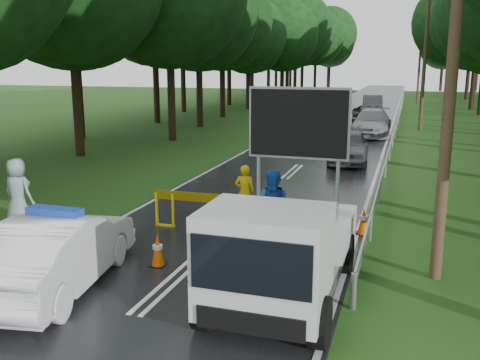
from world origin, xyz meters
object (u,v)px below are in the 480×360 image
at_px(queue_car_fourth, 372,104).
at_px(queue_car_second, 371,123).
at_px(police_sedan, 58,252).
at_px(civilian, 274,208).
at_px(queue_car_first, 348,147).
at_px(officer, 245,193).
at_px(work_truck, 282,249).
at_px(barrier, 198,202).
at_px(queue_car_third, 369,115).

bearing_deg(queue_car_fourth, queue_car_second, -92.36).
distance_m(police_sedan, civilian, 5.17).
height_order(queue_car_first, queue_car_fourth, queue_car_fourth).
relative_size(officer, queue_car_second, 0.29).
bearing_deg(queue_car_second, queue_car_fourth, 94.40).
distance_m(work_truck, barrier, 4.87).
bearing_deg(queue_car_third, police_sedan, -103.09).
relative_size(work_truck, officer, 3.07).
bearing_deg(officer, work_truck, 107.71).
relative_size(barrier, queue_car_third, 0.49).
height_order(queue_car_second, queue_car_fourth, queue_car_second).
height_order(queue_car_first, queue_car_second, queue_car_second).
bearing_deg(queue_car_fourth, barrier, -99.32).
relative_size(police_sedan, queue_car_fourth, 1.01).
bearing_deg(queue_car_fourth, police_sedan, -100.68).
xyz_separation_m(work_truck, queue_car_first, (-0.42, 15.02, -0.33)).
xyz_separation_m(queue_car_first, queue_car_second, (0.34, 9.59, 0.06)).
height_order(work_truck, queue_car_first, work_truck).
bearing_deg(officer, barrier, 48.14).
xyz_separation_m(work_truck, officer, (-2.24, 4.99, -0.26)).
distance_m(work_truck, officer, 5.48).
height_order(police_sedan, barrier, police_sedan).
relative_size(police_sedan, officer, 2.98).
distance_m(work_truck, queue_car_first, 15.03).
height_order(work_truck, officer, work_truck).
height_order(work_truck, barrier, work_truck).
bearing_deg(work_truck, queue_car_second, 90.63).
relative_size(work_truck, queue_car_third, 0.98).
height_order(barrier, civilian, civilian).
height_order(officer, queue_car_fourth, officer).
xyz_separation_m(queue_car_first, queue_car_fourth, (-0.67, 25.11, 0.05)).
height_order(officer, queue_car_second, officer).
bearing_deg(work_truck, civilian, 106.66).
relative_size(work_truck, queue_car_fourth, 1.04).
bearing_deg(queue_car_second, officer, -95.58).
xyz_separation_m(police_sedan, work_truck, (4.39, 0.69, 0.30)).
height_order(police_sedan, officer, police_sedan).
xyz_separation_m(police_sedan, queue_car_fourth, (3.31, 40.82, 0.02)).
distance_m(queue_car_second, queue_car_fourth, 15.56).
xyz_separation_m(officer, civilian, (1.33, -1.86, 0.14)).
xyz_separation_m(work_truck, queue_car_fourth, (-1.08, 40.13, -0.28)).
bearing_deg(officer, queue_car_fourth, -98.37).
bearing_deg(barrier, police_sedan, -106.60).
bearing_deg(queue_car_third, barrier, -101.60).
xyz_separation_m(barrier, civilian, (2.26, -0.56, 0.17)).
relative_size(barrier, queue_car_first, 0.58).
xyz_separation_m(civilian, queue_car_third, (0.23, 27.48, -0.25)).
height_order(officer, civilian, civilian).
distance_m(police_sedan, queue_car_fourth, 40.96).
height_order(police_sedan, queue_car_fourth, police_sedan).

